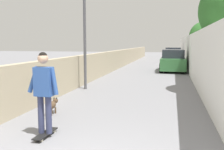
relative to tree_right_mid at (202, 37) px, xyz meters
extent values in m
plane|color=gray|center=(-5.00, 3.86, -2.52)|extent=(80.00, 80.00, 0.00)
cube|color=tan|center=(-7.00, 6.58, -1.80)|extent=(48.00, 0.30, 1.43)
cube|color=white|center=(-7.00, 1.13, -1.25)|extent=(48.00, 0.30, 2.55)
cylinder|color=brown|center=(0.00, 0.00, -1.57)|extent=(0.21, 0.21, 1.89)
ellipsoid|color=#2D6628|center=(0.00, 0.00, 0.01)|extent=(2.12, 2.12, 2.37)
cylinder|color=#4C4C51|center=(-11.66, 6.03, -0.46)|extent=(0.12, 0.12, 4.13)
cube|color=black|center=(-17.39, 4.96, -2.45)|extent=(0.80, 0.21, 0.02)
cylinder|color=beige|center=(-17.11, 5.02, -2.49)|extent=(0.06, 0.03, 0.06)
cylinder|color=beige|center=(-17.11, 4.88, -2.49)|extent=(0.06, 0.03, 0.06)
cylinder|color=beige|center=(-17.67, 5.03, -2.49)|extent=(0.06, 0.03, 0.06)
cylinder|color=beige|center=(-17.67, 4.89, -2.49)|extent=(0.06, 0.03, 0.06)
cylinder|color=#333859|center=(-17.39, 5.05, -2.03)|extent=(0.13, 0.13, 0.81)
cylinder|color=#333859|center=(-17.39, 4.87, -2.03)|extent=(0.13, 0.13, 0.81)
cube|color=#2D5199|center=(-17.39, 4.96, -1.32)|extent=(0.23, 0.38, 0.61)
cylinder|color=#2D5199|center=(-17.39, 5.20, -1.28)|extent=(0.09, 0.28, 0.58)
cylinder|color=#2D5199|center=(-17.40, 4.72, -1.30)|extent=(0.09, 0.18, 0.59)
sphere|color=tan|center=(-17.39, 4.96, -0.83)|extent=(0.22, 0.22, 0.22)
sphere|color=black|center=(-17.39, 4.96, -0.79)|extent=(0.19, 0.19, 0.19)
ellipsoid|color=brown|center=(-15.75, 5.63, -2.25)|extent=(0.40, 0.23, 0.22)
sphere|color=brown|center=(-15.50, 5.62, -2.18)|extent=(0.15, 0.15, 0.15)
cone|color=black|center=(-15.49, 5.66, -2.10)|extent=(0.05, 0.05, 0.06)
cone|color=black|center=(-15.50, 5.58, -2.10)|extent=(0.05, 0.05, 0.06)
cylinder|color=brown|center=(-15.63, 5.68, -2.43)|extent=(0.04, 0.04, 0.18)
cylinder|color=brown|center=(-15.63, 5.56, -2.43)|extent=(0.04, 0.04, 0.18)
cylinder|color=brown|center=(-15.88, 5.69, -2.43)|extent=(0.04, 0.04, 0.18)
cylinder|color=brown|center=(-15.88, 5.57, -2.43)|extent=(0.04, 0.04, 0.18)
cylinder|color=brown|center=(-16.00, 5.63, -2.17)|extent=(0.13, 0.03, 0.13)
cylinder|color=black|center=(-16.57, 5.29, -1.79)|extent=(1.65, 0.68, 0.66)
cube|color=#336B38|center=(-3.35, 2.28, -1.96)|extent=(3.86, 1.70, 0.80)
cube|color=#262B33|center=(-3.35, 2.28, -1.28)|extent=(2.00, 1.50, 0.60)
cylinder|color=black|center=(-2.15, 3.07, -2.20)|extent=(0.64, 0.22, 0.64)
cylinder|color=black|center=(-2.15, 1.49, -2.20)|extent=(0.64, 0.22, 0.64)
cylinder|color=black|center=(-4.54, 3.07, -2.20)|extent=(0.64, 0.22, 0.64)
cylinder|color=black|center=(-4.54, 1.49, -2.20)|extent=(0.64, 0.22, 0.64)
cube|color=silver|center=(5.24, 2.28, -1.96)|extent=(4.02, 1.70, 0.80)
cube|color=#262B33|center=(5.24, 2.28, -1.28)|extent=(2.09, 1.50, 0.60)
cylinder|color=black|center=(6.49, 3.07, -2.20)|extent=(0.64, 0.22, 0.64)
cylinder|color=black|center=(6.49, 1.49, -2.20)|extent=(0.64, 0.22, 0.64)
cylinder|color=black|center=(4.00, 3.07, -2.20)|extent=(0.64, 0.22, 0.64)
cylinder|color=black|center=(4.00, 1.49, -2.20)|extent=(0.64, 0.22, 0.64)
camera|label=1|loc=(-22.26, 2.34, -0.51)|focal=41.29mm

